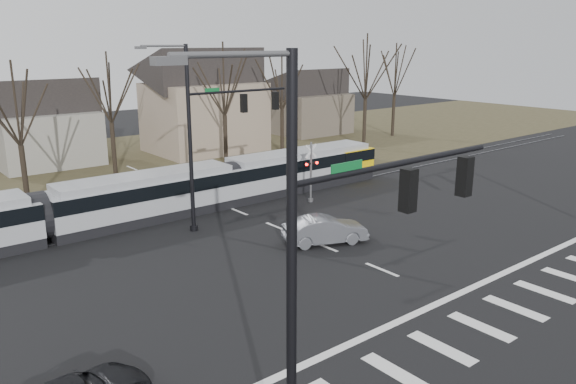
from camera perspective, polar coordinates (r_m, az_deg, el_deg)
ground at (r=25.66m, az=12.88°, el=-9.06°), size 140.00×140.00×0.00m
grass_verge at (r=50.91m, az=-16.49°, el=2.74°), size 140.00×28.00×0.01m
crosswalk at (r=23.68m, az=20.61°, el=-11.80°), size 27.00×2.60×0.01m
stop_line at (r=24.71m, az=16.19°, el=-10.25°), size 28.00×0.35×0.01m
lane_dashes at (r=37.00m, az=-6.82°, el=-1.24°), size 0.18×30.00×0.01m
rail_pair at (r=36.83m, az=-6.66°, el=-1.27°), size 90.00×1.52×0.06m
tram at (r=34.22m, az=-14.37°, el=-0.33°), size 36.83×2.73×2.79m
sedan at (r=29.63m, az=3.79°, el=-3.86°), size 4.67×5.52×1.46m
signal_pole_near_left at (r=12.56m, az=6.05°, el=-6.60°), size 9.28×0.44×10.20m
signal_pole_far at (r=31.63m, az=-7.44°, el=6.53°), size 9.28×0.44×10.20m
rail_crossing_signal at (r=36.91m, az=2.35°, el=1.83°), size 1.08×0.36×4.00m
tree_row at (r=45.54m, az=-11.66°, el=8.04°), size 59.20×7.20×10.00m
house_b at (r=52.43m, az=-23.60°, el=6.85°), size 8.64×7.56×7.65m
house_c at (r=54.98m, az=-8.55°, el=9.58°), size 10.80×8.64×10.10m
house_d at (r=65.47m, az=2.10°, el=9.47°), size 8.64×7.56×7.65m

